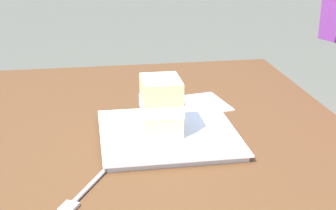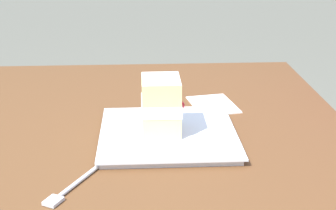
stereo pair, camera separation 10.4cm
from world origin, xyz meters
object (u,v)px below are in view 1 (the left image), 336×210
at_px(patio_table, 147,210).
at_px(paper_napkin, 204,103).
at_px(cake_slice, 161,105).
at_px(dessert_plate, 168,134).
at_px(dessert_fork, 86,190).

relative_size(patio_table, paper_napkin, 8.93).
bearing_deg(patio_table, paper_napkin, -30.99).
height_order(cake_slice, paper_napkin, cake_slice).
height_order(dessert_plate, dessert_fork, dessert_plate).
bearing_deg(cake_slice, dessert_plate, -88.35).
distance_m(dessert_plate, dessert_fork, 0.26).
bearing_deg(cake_slice, patio_table, 157.64).
height_order(dessert_plate, cake_slice, cake_slice).
bearing_deg(dessert_fork, paper_napkin, -37.32).
relative_size(dessert_plate, cake_slice, 2.43).
distance_m(dessert_fork, paper_napkin, 0.49).
xyz_separation_m(dessert_plate, paper_napkin, (0.19, -0.12, -0.01)).
xyz_separation_m(patio_table, paper_napkin, (0.31, -0.18, 0.10)).
xyz_separation_m(cake_slice, paper_napkin, (0.19, -0.14, -0.07)).
relative_size(patio_table, dessert_fork, 8.74).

